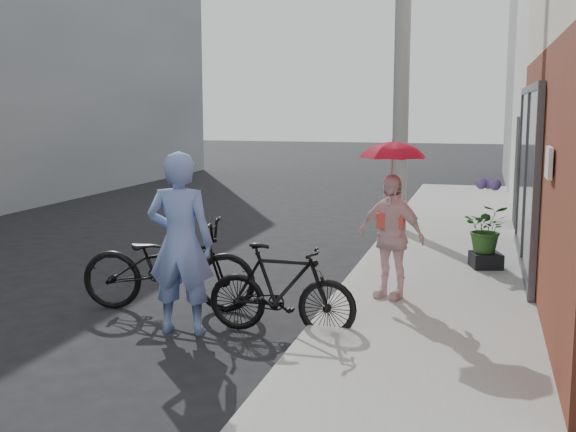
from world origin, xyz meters
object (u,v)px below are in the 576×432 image
at_px(utility_pole, 402,40).
at_px(bike_right, 282,289).
at_px(bike_left, 169,265).
at_px(kimono_woman, 391,236).
at_px(officer, 180,243).
at_px(planter, 486,260).

xyz_separation_m(utility_pole, bike_right, (-0.50, -6.04, -3.03)).
bearing_deg(bike_left, utility_pole, -29.74).
bearing_deg(utility_pole, bike_right, -94.73).
bearing_deg(bike_right, kimono_woman, -35.84).
distance_m(bike_right, kimono_woman, 1.66).
distance_m(officer, planter, 4.67).
bearing_deg(planter, bike_right, -122.32).
height_order(bike_right, kimono_woman, kimono_woman).
relative_size(bike_left, kimono_woman, 1.39).
height_order(utility_pole, kimono_woman, utility_pole).
bearing_deg(kimono_woman, officer, -119.35).
xyz_separation_m(bike_left, planter, (3.55, 2.71, -0.31)).
bearing_deg(utility_pole, officer, -103.67).
bearing_deg(bike_right, officer, 102.34).
bearing_deg(planter, bike_left, -142.62).
relative_size(utility_pole, bike_right, 4.43).
distance_m(kimono_woman, planter, 2.30).
bearing_deg(bike_right, bike_left, 71.03).
relative_size(bike_right, planter, 3.96).
distance_m(bike_right, planter, 3.83).
distance_m(officer, bike_left, 0.98).
xyz_separation_m(officer, planter, (3.07, 3.45, -0.72)).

